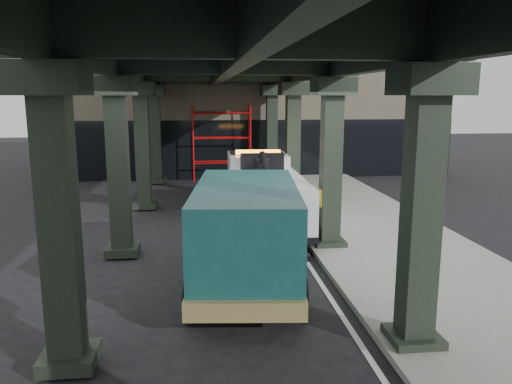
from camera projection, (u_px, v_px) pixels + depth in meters
ground at (248, 276)px, 12.66m from camera, size 90.00×90.00×0.00m
sidewalk at (390, 244)px, 15.09m from camera, size 5.00×40.00×0.15m
lane_stripe at (299, 249)px, 14.79m from camera, size 0.12×38.00×0.01m
viaduct at (226, 59)px, 13.52m from camera, size 7.40×32.00×6.40m
building at (249, 103)px, 31.63m from camera, size 22.00×10.00×8.00m
scaffolding at (222, 141)px, 26.54m from camera, size 3.08×0.88×4.00m
tow_truck at (263, 189)px, 17.46m from camera, size 2.50×7.97×2.60m
towed_van at (247, 231)px, 11.83m from camera, size 3.00×6.37×2.50m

